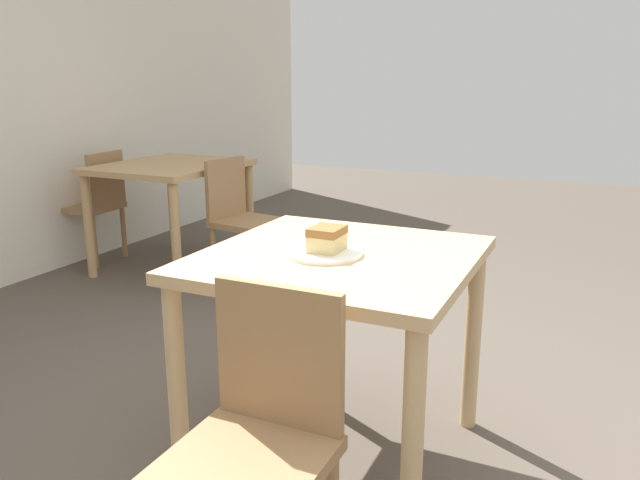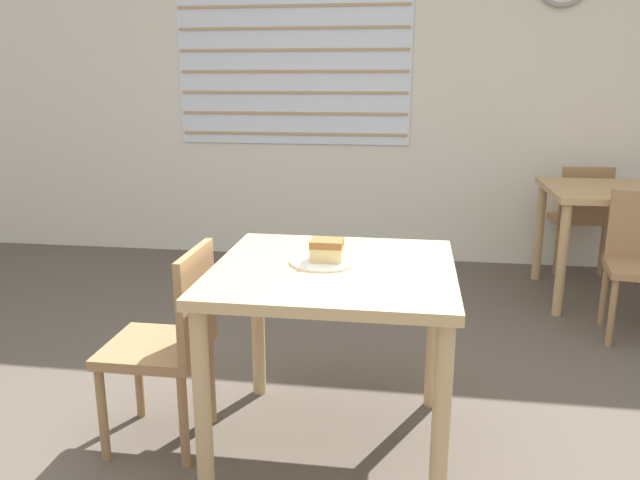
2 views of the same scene
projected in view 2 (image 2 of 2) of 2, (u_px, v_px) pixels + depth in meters
The scene contains 7 objects.
wall_back at pixel (365, 81), 4.80m from camera, with size 10.00×0.10×2.80m.
dining_table_near at pixel (334, 295), 2.35m from camera, with size 0.89×0.88×0.76m.
dining_table_far at pixel (626, 205), 4.02m from camera, with size 0.99×0.82×0.75m.
chair_near_window at pixel (170, 340), 2.44m from camera, with size 0.38×0.38×0.81m.
chair_far_opposite at pixel (579, 214), 4.66m from camera, with size 0.41×0.41×0.81m.
plate at pixel (324, 261), 2.36m from camera, with size 0.26×0.26×0.01m.
cake_slice at pixel (327, 250), 2.34m from camera, with size 0.12×0.10×0.08m.
Camera 2 is at (0.37, -1.92, 1.44)m, focal length 35.00 mm.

